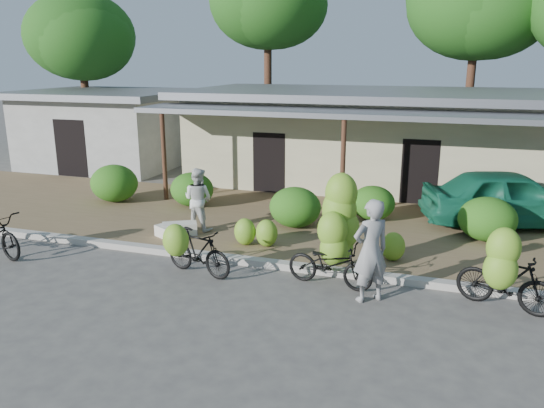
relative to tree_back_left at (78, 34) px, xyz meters
The scene contains 23 objects.
ground 19.75m from the tree_back_left, 43.77° to the right, with size 100.00×100.00×0.00m, color #4D4A47.
sidewalk 16.83m from the tree_back_left, 30.66° to the right, with size 60.00×6.00×0.12m, color brown.
curb 18.46m from the tree_back_left, 39.07° to the right, with size 60.00×0.25×0.15m, color #A8A399.
shop_main 14.37m from the tree_back_left, ahead, with size 13.00×8.50×3.35m.
shop_grey 5.20m from the tree_back_left, 38.29° to the right, with size 7.00×6.00×3.15m.
tree_back_left is the anchor object (origin of this frame).
tree_center_right 17.40m from the tree_back_left, 11.63° to the left, with size 5.85×5.78×8.96m.
hedge_0 11.31m from the tree_back_left, 49.05° to the right, with size 1.48×1.33×1.16m, color #2A5A14.
hedge_1 12.84m from the tree_back_left, 38.95° to the right, with size 1.31×1.18×1.02m, color #2A5A14.
hedge_2 16.07m from the tree_back_left, 33.71° to the right, with size 1.37×1.23×1.07m, color #2A5A14.
hedge_3 17.00m from the tree_back_left, 26.27° to the right, with size 1.21×1.09×0.94m, color #2A5A14.
hedge_4 19.87m from the tree_back_left, 24.89° to the right, with size 1.38×1.25×1.08m, color #2A5A14.
bike_left 17.44m from the tree_back_left, 46.21° to the right, with size 1.73×1.30×1.28m.
bike_center 18.92m from the tree_back_left, 38.36° to the right, with size 1.83×1.28×2.21m.
bike_right 21.72m from the tree_back_left, 34.11° to the right, with size 1.84×1.37×1.71m.
loose_banana_a 16.56m from the tree_back_left, 40.50° to the right, with size 0.52×0.44×0.65m, color #79AB2A.
loose_banana_b 16.92m from the tree_back_left, 39.14° to the right, with size 0.53×0.45×0.66m, color #79AB2A.
loose_banana_c 19.19m from the tree_back_left, 33.43° to the right, with size 0.52×0.44×0.65m, color #79AB2A.
sack_near 15.19m from the tree_back_left, 44.66° to the right, with size 0.85×0.40×0.30m, color silver.
sack_far 15.31m from the tree_back_left, 45.90° to the right, with size 0.75×0.38×0.28m, color silver.
vendor 19.95m from the tree_back_left, 38.57° to the right, with size 0.72×0.47×1.98m, color gray.
bystander 14.84m from the tree_back_left, 42.35° to the right, with size 0.79×0.62×1.63m, color silver.
teal_van 19.82m from the tree_back_left, 20.19° to the right, with size 1.79×4.46×1.52m, color #16674A.
Camera 1 is at (2.61, -8.30, 4.39)m, focal length 35.00 mm.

